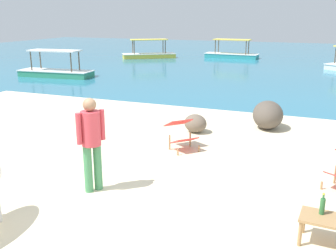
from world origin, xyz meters
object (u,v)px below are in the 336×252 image
at_px(bottle, 322,206).
at_px(boat_teal, 232,54).
at_px(deck_chair_far, 181,132).
at_px(boat_green, 56,71).
at_px(person_standing, 91,138).
at_px(boat_yellow, 149,54).
at_px(low_bench_table, 330,223).

bearing_deg(bottle, boat_teal, 105.72).
bearing_deg(deck_chair_far, boat_teal, 142.90).
height_order(deck_chair_far, boat_green, boat_green).
distance_m(deck_chair_far, boat_green, 12.19).
relative_size(bottle, deck_chair_far, 0.32).
bearing_deg(person_standing, boat_yellow, -36.33).
xyz_separation_m(person_standing, boat_yellow, (-7.97, 19.86, -0.70)).
distance_m(low_bench_table, person_standing, 3.82).
xyz_separation_m(low_bench_table, person_standing, (-3.75, 0.30, 0.62)).
bearing_deg(person_standing, deck_chair_far, -72.35).
bearing_deg(deck_chair_far, person_standing, -60.80).
distance_m(bottle, boat_green, 16.28).
height_order(low_bench_table, person_standing, person_standing).
bearing_deg(low_bench_table, boat_teal, 109.90).
xyz_separation_m(bottle, boat_teal, (-6.24, 22.18, -0.26)).
xyz_separation_m(boat_teal, boat_yellow, (-5.36, -2.11, 0.00)).
bearing_deg(boat_yellow, person_standing, -102.34).
distance_m(boat_green, boat_teal, 13.04).
relative_size(low_bench_table, deck_chair_far, 0.86).
height_order(bottle, deck_chair_far, same).
bearing_deg(boat_green, low_bench_table, 133.64).
distance_m(person_standing, boat_teal, 22.13).
relative_size(person_standing, boat_teal, 0.44).
relative_size(bottle, boat_yellow, 0.08).
relative_size(low_bench_table, boat_green, 0.21).
bearing_deg(low_bench_table, bottle, 148.61).
distance_m(low_bench_table, boat_teal, 23.16).
distance_m(bottle, boat_yellow, 23.19).
distance_m(bottle, boat_teal, 23.05).
distance_m(boat_green, boat_yellow, 9.45).
distance_m(low_bench_table, deck_chair_far, 4.24).
xyz_separation_m(deck_chair_far, boat_teal, (-3.26, 19.37, -0.13)).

